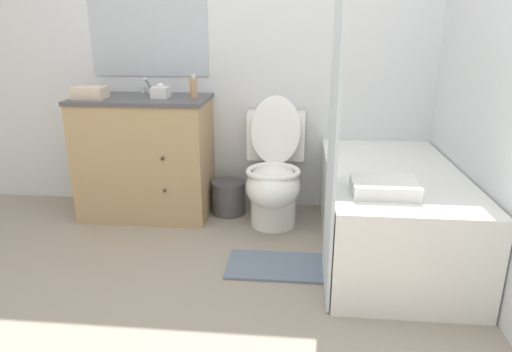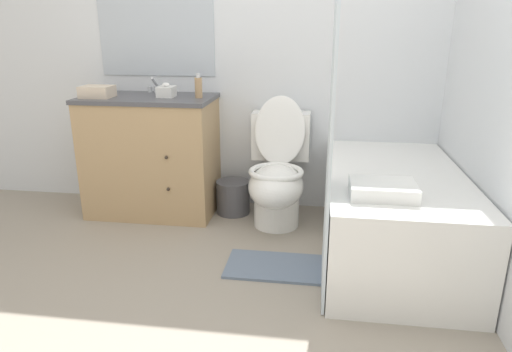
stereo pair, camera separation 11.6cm
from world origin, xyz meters
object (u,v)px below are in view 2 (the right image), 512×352
(vanity_cabinet, at_px, (152,154))
(sink_faucet, at_px, (157,88))
(hand_towel_folded, at_px, (97,92))
(tissue_box, at_px, (166,91))
(bath_towel_folded, at_px, (383,189))
(wastebasket, at_px, (233,197))
(bath_mat, at_px, (277,267))
(bathtub, at_px, (392,213))
(toilet, at_px, (277,176))
(soap_dispenser, at_px, (199,87))

(vanity_cabinet, xyz_separation_m, sink_faucet, (-0.00, 0.19, 0.46))
(hand_towel_folded, bearing_deg, tissue_box, 10.95)
(vanity_cabinet, distance_m, hand_towel_folded, 0.58)
(hand_towel_folded, bearing_deg, vanity_cabinet, 17.67)
(sink_faucet, relative_size, bath_towel_folded, 0.44)
(sink_faucet, xyz_separation_m, wastebasket, (0.60, -0.14, -0.78))
(bath_towel_folded, relative_size, bath_mat, 0.55)
(bath_towel_folded, bearing_deg, bathtub, 73.19)
(toilet, bearing_deg, soap_dispenser, 172.55)
(wastebasket, xyz_separation_m, tissue_box, (-0.45, -0.06, 0.79))
(sink_faucet, relative_size, bathtub, 0.10)
(vanity_cabinet, relative_size, soap_dispenser, 5.59)
(toilet, distance_m, tissue_box, 0.98)
(bathtub, bearing_deg, bath_towel_folded, -106.81)
(vanity_cabinet, xyz_separation_m, hand_towel_folded, (-0.32, -0.10, 0.47))
(toilet, height_order, bathtub, toilet)
(toilet, bearing_deg, wastebasket, 157.83)
(soap_dispenser, bearing_deg, sink_faucet, 151.15)
(wastebasket, height_order, hand_towel_folded, hand_towel_folded)
(wastebasket, distance_m, hand_towel_folded, 1.22)
(soap_dispenser, bearing_deg, tissue_box, 177.99)
(vanity_cabinet, height_order, soap_dispenser, soap_dispenser)
(wastebasket, bearing_deg, toilet, -22.17)
(vanity_cabinet, relative_size, wastebasket, 3.75)
(bath_towel_folded, bearing_deg, soap_dispenser, 143.26)
(bath_towel_folded, distance_m, bath_mat, 0.79)
(wastebasket, distance_m, tissue_box, 0.91)
(bathtub, relative_size, hand_towel_folded, 6.94)
(hand_towel_folded, distance_m, bath_mat, 1.73)
(wastebasket, bearing_deg, bathtub, -25.52)
(vanity_cabinet, height_order, toilet, toilet)
(wastebasket, bearing_deg, bath_towel_folded, -44.64)
(soap_dispenser, bearing_deg, bath_towel_folded, -36.74)
(wastebasket, relative_size, bath_towel_folded, 0.77)
(sink_faucet, xyz_separation_m, soap_dispenser, (0.38, -0.21, 0.04))
(toilet, bearing_deg, vanity_cabinet, 174.29)
(vanity_cabinet, height_order, wastebasket, vanity_cabinet)
(bathtub, distance_m, soap_dispenser, 1.53)
(soap_dispenser, bearing_deg, bathtub, -19.06)
(tissue_box, height_order, bath_towel_folded, tissue_box)
(tissue_box, height_order, soap_dispenser, soap_dispenser)
(sink_faucet, distance_m, bath_mat, 1.64)
(wastebasket, height_order, tissue_box, tissue_box)
(sink_faucet, distance_m, hand_towel_folded, 0.44)
(vanity_cabinet, height_order, sink_faucet, sink_faucet)
(soap_dispenser, relative_size, bath_towel_folded, 0.52)
(sink_faucet, xyz_separation_m, bath_mat, (1.01, -0.93, -0.90))
(tissue_box, height_order, bath_mat, tissue_box)
(soap_dispenser, distance_m, bath_mat, 1.34)
(wastebasket, bearing_deg, tissue_box, -172.54)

